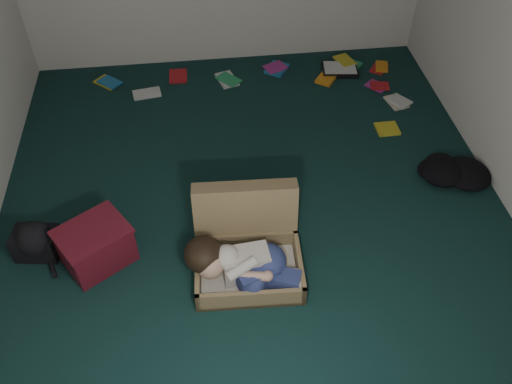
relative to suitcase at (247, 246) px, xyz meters
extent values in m
plane|color=#0E2A27|center=(0.10, 0.49, -0.16)|extent=(4.50, 4.50, 0.00)
cube|color=olive|center=(-0.01, -0.15, -0.08)|extent=(0.77, 0.57, 0.17)
cube|color=silver|center=(-0.01, -0.15, -0.12)|extent=(0.70, 0.50, 0.02)
cube|color=olive|center=(0.01, 0.19, 0.10)|extent=(0.75, 0.27, 0.55)
cube|color=beige|center=(-0.03, -0.17, 0.02)|extent=(0.33, 0.21, 0.23)
sphere|color=tan|center=(-0.27, -0.19, 0.08)|extent=(0.20, 0.20, 0.20)
ellipsoid|color=black|center=(-0.31, -0.13, 0.12)|extent=(0.27, 0.28, 0.23)
ellipsoid|color=navy|center=(0.13, -0.17, 0.02)|extent=(0.24, 0.28, 0.23)
cube|color=navy|center=(0.04, -0.28, 0.00)|extent=(0.31, 0.22, 0.15)
cube|color=navy|center=(0.20, -0.30, -0.02)|extent=(0.28, 0.21, 0.12)
sphere|color=white|center=(0.30, -0.27, -0.04)|extent=(0.12, 0.12, 0.12)
sphere|color=white|center=(0.30, -0.35, -0.05)|extent=(0.11, 0.11, 0.11)
cylinder|color=tan|center=(0.02, -0.31, 0.06)|extent=(0.20, 0.07, 0.07)
cube|color=#5C121E|center=(-1.07, 0.13, -0.01)|extent=(0.58, 0.55, 0.30)
cube|color=#5C121E|center=(-1.07, 0.13, 0.15)|extent=(0.60, 0.57, 0.02)
cube|color=black|center=(1.24, 2.34, -0.14)|extent=(0.40, 0.32, 0.05)
cube|color=white|center=(1.24, 2.34, -0.12)|extent=(0.36, 0.28, 0.01)
cube|color=gold|center=(-1.17, 2.42, -0.15)|extent=(0.22, 0.16, 0.02)
cube|color=red|center=(-0.45, 2.44, -0.15)|extent=(0.27, 0.26, 0.02)
cube|color=silver|center=(0.05, 2.32, -0.15)|extent=(0.22, 0.25, 0.02)
cube|color=#1D679E|center=(0.59, 2.44, -0.15)|extent=(0.23, 0.26, 0.02)
cube|color=orange|center=(1.08, 2.21, -0.15)|extent=(0.27, 0.25, 0.02)
cube|color=#299756|center=(1.35, 2.44, -0.15)|extent=(0.23, 0.18, 0.02)
cube|color=#A62982|center=(1.55, 2.02, -0.15)|extent=(0.27, 0.26, 0.02)
cube|color=beige|center=(1.67, 1.73, -0.15)|extent=(0.20, 0.24, 0.02)
cube|color=gold|center=(1.45, 1.33, -0.15)|extent=(0.24, 0.27, 0.02)
cube|color=red|center=(1.67, 2.34, -0.15)|extent=(0.27, 0.24, 0.02)
cube|color=silver|center=(-0.76, 2.16, -0.15)|extent=(0.24, 0.20, 0.02)
camera|label=1|loc=(-0.24, -2.40, 3.01)|focal=38.00mm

